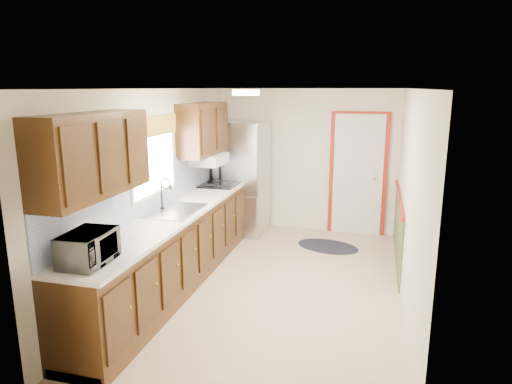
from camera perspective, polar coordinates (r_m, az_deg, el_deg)
The scene contains 8 objects.
room_shell at distance 5.40m, azimuth 2.45°, elevation -0.08°, with size 3.20×5.20×2.52m.
kitchen_run at distance 5.62m, azimuth -10.66°, elevation -3.87°, with size 0.63×4.00×2.20m.
back_wall_trim at distance 7.50m, azimuth 13.58°, elevation 0.84°, with size 1.12×2.30×2.08m.
ceiling_fixture at distance 5.14m, azimuth -1.27°, elevation 12.33°, with size 0.30×0.30×0.06m, color #FFD88C.
microwave at distance 4.16m, azimuth -20.28°, elevation -6.17°, with size 0.51×0.28×0.34m, color white.
refrigerator at distance 7.64m, azimuth -1.69°, elevation 1.77°, with size 0.82×0.80×1.87m.
rug at distance 7.22m, azimuth 8.95°, elevation -6.72°, with size 0.97×0.62×0.01m, color black.
cooktop at distance 7.09m, azimuth -4.51°, elevation 0.98°, with size 0.54×0.65×0.02m, color black.
Camera 1 is at (1.13, -5.13, 2.42)m, focal length 32.00 mm.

